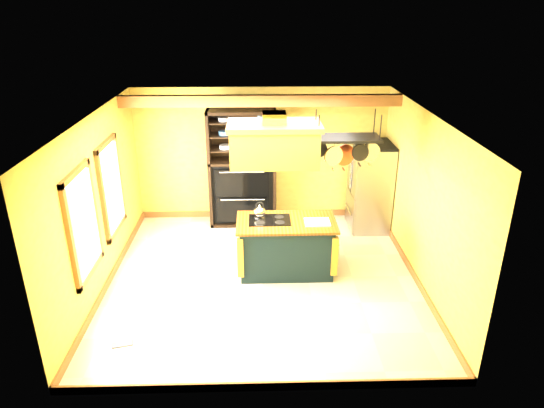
{
  "coord_description": "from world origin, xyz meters",
  "views": [
    {
      "loc": [
        -0.05,
        -6.88,
        4.25
      ],
      "look_at": [
        0.16,
        0.3,
        1.2
      ],
      "focal_mm": 32.0,
      "sensor_mm": 36.0,
      "label": 1
    }
  ],
  "objects_px": {
    "range_hood": "(274,142)",
    "hutch": "(243,180)",
    "kitchen_island": "(286,246)",
    "pot_rack": "(346,144)",
    "refrigerator": "(370,189)"
  },
  "relations": [
    {
      "from": "refrigerator",
      "to": "hutch",
      "type": "height_order",
      "value": "hutch"
    },
    {
      "from": "kitchen_island",
      "to": "pot_rack",
      "type": "height_order",
      "value": "pot_rack"
    },
    {
      "from": "pot_rack",
      "to": "refrigerator",
      "type": "bearing_deg",
      "value": 63.58
    },
    {
      "from": "kitchen_island",
      "to": "hutch",
      "type": "height_order",
      "value": "hutch"
    },
    {
      "from": "kitchen_island",
      "to": "range_hood",
      "type": "height_order",
      "value": "range_hood"
    },
    {
      "from": "kitchen_island",
      "to": "pot_rack",
      "type": "relative_size",
      "value": 1.49
    },
    {
      "from": "range_hood",
      "to": "hutch",
      "type": "bearing_deg",
      "value": 105.67
    },
    {
      "from": "range_hood",
      "to": "refrigerator",
      "type": "distance_m",
      "value": 2.91
    },
    {
      "from": "refrigerator",
      "to": "hutch",
      "type": "bearing_deg",
      "value": 172.07
    },
    {
      "from": "pot_rack",
      "to": "refrigerator",
      "type": "height_order",
      "value": "pot_rack"
    },
    {
      "from": "kitchen_island",
      "to": "range_hood",
      "type": "distance_m",
      "value": 1.78
    },
    {
      "from": "hutch",
      "to": "kitchen_island",
      "type": "bearing_deg",
      "value": -69.24
    },
    {
      "from": "kitchen_island",
      "to": "refrigerator",
      "type": "bearing_deg",
      "value": 43.69
    },
    {
      "from": "pot_rack",
      "to": "refrigerator",
      "type": "distance_m",
      "value": 2.3
    },
    {
      "from": "range_hood",
      "to": "kitchen_island",
      "type": "bearing_deg",
      "value": 0.24
    }
  ]
}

